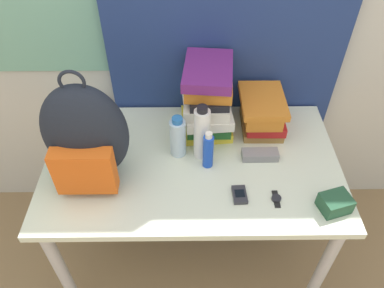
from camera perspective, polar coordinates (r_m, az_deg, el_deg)
desk at (r=1.62m, az=0.00°, el=-4.81°), size 1.22×0.71×0.72m
backpack at (r=1.42m, az=-15.92°, el=1.07°), size 0.32×0.23×0.48m
book_stack_left at (r=1.60m, az=2.36°, el=6.72°), size 0.23×0.30×0.32m
book_stack_center at (r=1.68m, az=10.62°, el=4.73°), size 0.19×0.25×0.16m
water_bottle at (r=1.53m, az=-2.17°, el=1.06°), size 0.07×0.07×0.19m
sports_bottle at (r=1.50m, az=1.50°, el=1.68°), size 0.06×0.06×0.26m
sunscreen_bottle at (r=1.48m, az=2.48°, el=-1.02°), size 0.04×0.04×0.18m
cell_phone at (r=1.44m, az=7.26°, el=-7.67°), size 0.06×0.08×0.02m
sunglasses_case at (r=1.58m, az=10.32°, el=-1.64°), size 0.15×0.06×0.04m
camera_pouch at (r=1.47m, az=20.97°, el=-8.41°), size 0.13×0.11×0.06m
wristwatch at (r=1.46m, az=12.72°, el=-8.12°), size 0.04×0.08×0.01m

